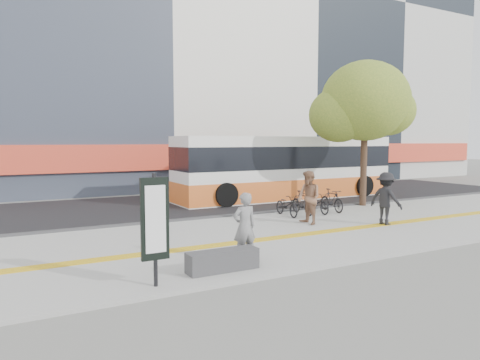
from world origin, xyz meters
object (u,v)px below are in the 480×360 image
pedestrian_dark (386,199)px  street_tree (363,103)px  signboard (155,221)px  bench (223,260)px  pedestrian_tan (309,198)px  bus (287,169)px  seated_woman (244,227)px

pedestrian_dark → street_tree: bearing=-47.1°
pedestrian_dark → signboard: bearing=92.4°
bench → pedestrian_tan: size_ratio=0.88×
signboard → pedestrian_dark: signboard is taller
pedestrian_tan → pedestrian_dark: 2.58m
bench → pedestrian_tan: (4.98, 3.47, 0.68)m
pedestrian_dark → bench: bearing=93.5°
bus → seated_woman: bus is taller
bench → pedestrian_dark: size_ratio=0.91×
pedestrian_tan → bench: bearing=-54.7°
bench → bus: bearing=49.1°
seated_woman → signboard: bearing=18.0°
signboard → street_tree: bearing=29.1°
bus → street_tree: bearing=-69.5°
bench → bus: size_ratio=0.14×
street_tree → bus: street_tree is taller
street_tree → seated_woman: size_ratio=3.91×
bench → bus: 12.89m
bus → seated_woman: 11.96m
bench → street_tree: street_tree is taller
signboard → bus: bearing=45.0°
street_tree → seated_woman: bearing=-148.3°
signboard → seated_woman: 2.59m
bench → signboard: signboard is taller
bus → pedestrian_tan: bus is taller
bench → pedestrian_dark: (7.21, 2.18, 0.66)m
seated_woman → pedestrian_dark: size_ratio=0.91×
seated_woman → bench: bearing=30.7°
street_tree → signboard: bearing=-150.9°
signboard → pedestrian_tan: 7.60m
bus → pedestrian_dark: bearing=-99.0°
bus → pedestrian_tan: bearing=-118.8°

